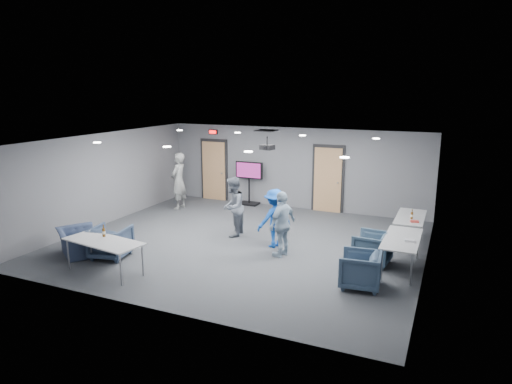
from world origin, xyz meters
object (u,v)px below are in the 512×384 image
at_px(bottle_right, 412,215).
at_px(person_c, 282,224).
at_px(bottle_front, 104,232).
at_px(projector, 267,147).
at_px(person_d, 275,218).
at_px(chair_right_c, 360,270).
at_px(tv_stand, 249,180).
at_px(table_front_left, 104,243).
at_px(chair_front_b, 78,242).
at_px(chair_right_b, 372,248).
at_px(chair_front_a, 111,242).
at_px(table_right_b, 402,240).
at_px(person_a, 179,181).
at_px(person_b, 233,207).
at_px(table_right_a, 410,218).

bearing_deg(bottle_right, person_c, -144.75).
height_order(bottle_front, projector, projector).
bearing_deg(person_d, chair_right_c, 92.33).
height_order(chair_right_c, tv_stand, tv_stand).
bearing_deg(tv_stand, table_front_left, -93.38).
relative_size(chair_front_b, tv_stand, 0.66).
relative_size(person_c, tv_stand, 1.06).
distance_m(chair_right_b, chair_front_a, 6.16).
height_order(table_right_b, bottle_right, bottle_right).
xyz_separation_m(person_a, person_c, (4.72, -2.78, -0.15)).
bearing_deg(chair_right_b, person_c, -74.55).
relative_size(bottle_front, projector, 0.70).
distance_m(person_c, chair_right_c, 2.35).
distance_m(person_d, projector, 2.06).
bearing_deg(chair_front_b, bottle_front, -162.38).
bearing_deg(chair_front_a, chair_front_b, 2.06).
distance_m(person_d, chair_front_b, 4.84).
bearing_deg(table_front_left, bottle_right, 45.12).
distance_m(person_c, table_front_left, 4.07).
height_order(person_b, tv_stand, person_b).
xyz_separation_m(bottle_front, bottle_right, (6.15, 4.24, -0.01)).
height_order(person_a, person_b, person_a).
relative_size(person_d, table_right_a, 0.90).
bearing_deg(bottle_front, chair_front_a, 120.28).
height_order(chair_front_b, tv_stand, tv_stand).
bearing_deg(chair_right_b, person_d, -88.76).
relative_size(person_d, chair_front_a, 1.78).
relative_size(table_right_a, bottle_front, 6.07).
bearing_deg(projector, bottle_front, -107.62).
relative_size(chair_front_a, table_front_left, 0.44).
xyz_separation_m(bottle_right, projector, (-3.82, -0.36, 1.58)).
distance_m(chair_right_b, table_right_a, 1.94).
relative_size(person_c, chair_right_c, 1.97).
distance_m(chair_front_a, table_right_b, 6.75).
xyz_separation_m(table_right_b, projector, (-3.77, 1.31, 1.72)).
bearing_deg(person_b, chair_front_a, -44.52).
bearing_deg(chair_front_b, chair_front_a, -131.95).
relative_size(person_d, chair_right_b, 1.86).
xyz_separation_m(person_c, chair_right_c, (2.07, -1.03, -0.43)).
xyz_separation_m(person_a, bottle_front, (1.33, -5.07, -0.11)).
bearing_deg(chair_front_b, table_right_b, -127.89).
bearing_deg(chair_front_b, person_a, -52.66).
height_order(person_b, bottle_right, person_b).
xyz_separation_m(person_a, table_right_b, (7.44, -2.50, -0.26)).
bearing_deg(person_b, bottle_right, 94.87).
bearing_deg(table_right_b, chair_front_a, 107.33).
bearing_deg(chair_right_b, table_right_b, 86.15).
distance_m(chair_front_b, table_right_a, 8.35).
relative_size(person_a, chair_right_b, 2.33).
xyz_separation_m(chair_right_c, chair_front_b, (-6.62, -0.89, -0.04)).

